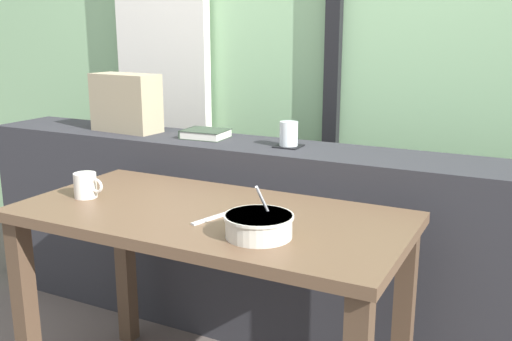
{
  "coord_description": "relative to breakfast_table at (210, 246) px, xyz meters",
  "views": [
    {
      "loc": [
        0.98,
        -1.5,
        1.28
      ],
      "look_at": [
        0.05,
        0.32,
        0.78
      ],
      "focal_mm": 40.42,
      "sensor_mm": 36.0,
      "label": 1
    }
  ],
  "objects": [
    {
      "name": "window_divider_post",
      "position": [
        -0.0,
        1.12,
        0.69
      ],
      "size": [
        0.07,
        0.05,
        2.6
      ],
      "primitive_type": "cube",
      "color": "black",
      "rests_on": "ground"
    },
    {
      "name": "soup_bowl",
      "position": [
        0.24,
        -0.13,
        0.15
      ],
      "size": [
        0.19,
        0.19,
        0.15
      ],
      "color": "beige",
      "rests_on": "breakfast_table"
    },
    {
      "name": "curtain_left_panel",
      "position": [
        -0.95,
        1.09,
        0.64
      ],
      "size": [
        0.56,
        0.06,
        2.5
      ],
      "primitive_type": "cube",
      "color": "silver",
      "rests_on": "ground"
    },
    {
      "name": "fork_utensil",
      "position": [
        0.05,
        -0.05,
        0.12
      ],
      "size": [
        0.06,
        0.17,
        0.01
      ],
      "primitive_type": "cube",
      "rotation": [
        0.0,
        0.0,
        -0.27
      ],
      "color": "silver",
      "rests_on": "breakfast_table"
    },
    {
      "name": "breakfast_table",
      "position": [
        0.0,
        0.0,
        0.0
      ],
      "size": [
        1.24,
        0.61,
        0.73
      ],
      "color": "brown",
      "rests_on": "ground"
    },
    {
      "name": "throw_pillow",
      "position": [
        -0.79,
        0.58,
        0.35
      ],
      "size": [
        0.33,
        0.17,
        0.26
      ],
      "primitive_type": "cube",
      "rotation": [
        0.0,
        0.0,
        -0.08
      ],
      "color": "tan",
      "rests_on": "dark_console_ledge"
    },
    {
      "name": "ceramic_mug",
      "position": [
        -0.45,
        -0.06,
        0.16
      ],
      "size": [
        0.11,
        0.08,
        0.08
      ],
      "color": "silver",
      "rests_on": "breakfast_table"
    },
    {
      "name": "coaster_square",
      "position": [
        0.01,
        0.59,
        0.22
      ],
      "size": [
        0.1,
        0.1,
        0.0
      ],
      "primitive_type": "cube",
      "color": "black",
      "rests_on": "dark_console_ledge"
    },
    {
      "name": "outdoor_backdrop",
      "position": [
        -0.06,
        1.19,
        0.79
      ],
      "size": [
        4.8,
        0.08,
        2.8
      ],
      "primitive_type": "cube",
      "color": "#8EBC89",
      "rests_on": "ground"
    },
    {
      "name": "juice_glass",
      "position": [
        0.01,
        0.59,
        0.27
      ],
      "size": [
        0.07,
        0.07,
        0.1
      ],
      "color": "white",
      "rests_on": "coaster_square"
    },
    {
      "name": "dark_console_ledge",
      "position": [
        -0.06,
        0.58,
        -0.2
      ],
      "size": [
        2.8,
        0.34,
        0.83
      ],
      "primitive_type": "cube",
      "color": "#2D2D33",
      "rests_on": "ground"
    },
    {
      "name": "closed_book",
      "position": [
        -0.38,
        0.6,
        0.24
      ],
      "size": [
        0.19,
        0.16,
        0.04
      ],
      "color": "#334233",
      "rests_on": "dark_console_ledge"
    }
  ]
}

